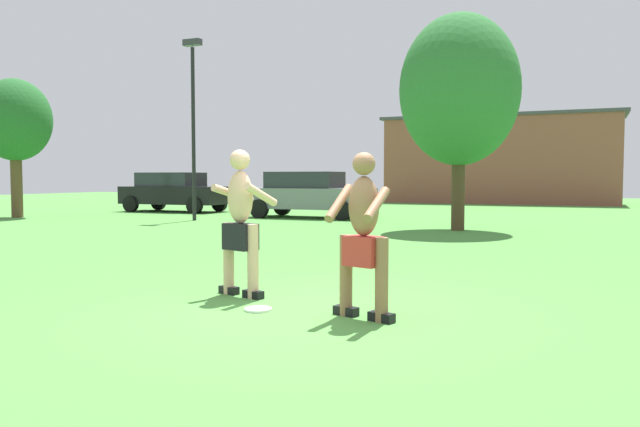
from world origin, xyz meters
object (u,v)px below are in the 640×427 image
car_gray_near_post (309,194)px  tree_right_field (459,90)px  player_near (241,219)px  car_black_far_end (174,191)px  lamp_post (193,110)px  player_in_red (363,232)px  tree_left_field (15,121)px  frisbee (258,309)px

car_gray_near_post → tree_right_field: tree_right_field is taller
car_gray_near_post → player_near: bearing=-68.7°
car_black_far_end → lamp_post: bearing=-46.8°
tree_right_field → player_in_red: bearing=-83.8°
car_gray_near_post → car_black_far_end: same height
car_gray_near_post → lamp_post: bearing=-135.5°
tree_left_field → tree_right_field: tree_right_field is taller
player_in_red → car_black_far_end: 20.18m
car_gray_near_post → tree_left_field: tree_left_field is taller
car_gray_near_post → tree_right_field: (5.73, -3.15, 2.82)m
frisbee → car_gray_near_post: size_ratio=0.07×
player_near → player_in_red: 1.80m
frisbee → car_gray_near_post: car_gray_near_post is taller
tree_right_field → tree_left_field: bearing=-177.0°
player_near → frisbee: (0.58, -0.63, -0.90)m
player_in_red → car_black_far_end: player_in_red is taller
frisbee → lamp_post: lamp_post is taller
frisbee → car_black_far_end: size_ratio=0.07×
player_near → lamp_post: 13.46m
tree_left_field → car_gray_near_post: bearing=22.9°
car_gray_near_post → tree_left_field: bearing=-157.1°
car_gray_near_post → car_black_far_end: (-6.55, 1.23, 0.00)m
player_in_red → lamp_post: 14.95m
tree_left_field → tree_right_field: (15.06, 0.78, 0.32)m
player_near → player_in_red: bearing=-17.7°
car_black_far_end → tree_left_field: tree_left_field is taller
car_black_far_end → tree_right_field: (12.28, -4.39, 2.82)m
car_black_far_end → tree_right_field: 13.34m
car_gray_near_post → tree_right_field: size_ratio=0.77×
frisbee → car_gray_near_post: 15.07m
tree_left_field → tree_right_field: bearing=3.0°
player_near → tree_left_field: (-14.50, 9.34, 2.41)m
frisbee → player_near: bearing=132.5°
frisbee → car_gray_near_post: bearing=112.5°
lamp_post → car_black_far_end: bearing=133.2°
player_near → car_black_far_end: player_near is taller
player_in_red → car_gray_near_post: (-6.89, 13.82, -0.03)m
tree_left_field → player_in_red: bearing=-31.4°
player_in_red → lamp_post: (-9.69, 11.06, 2.67)m
player_in_red → car_black_far_end: (-13.44, 15.05, -0.03)m
player_in_red → car_black_far_end: size_ratio=0.38×
car_gray_near_post → player_in_red: bearing=-63.5°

